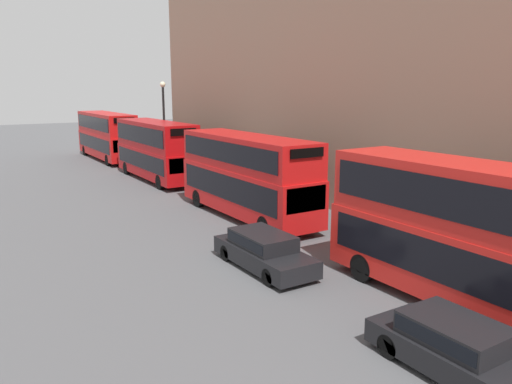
{
  "coord_description": "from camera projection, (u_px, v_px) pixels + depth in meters",
  "views": [
    {
      "loc": [
        -11.65,
        -3.36,
        6.76
      ],
      "look_at": [
        0.48,
        15.95,
        1.98
      ],
      "focal_mm": 35.0,
      "sensor_mm": 36.0,
      "label": 1
    }
  ],
  "objects": [
    {
      "name": "street_lamp",
      "position": [
        164.0,
        118.0,
        39.51
      ],
      "size": [
        0.44,
        0.44,
        7.23
      ],
      "color": "black",
      "rests_on": "ground"
    },
    {
      "name": "bus_leading",
      "position": [
        477.0,
        233.0,
        14.93
      ],
      "size": [
        2.59,
        10.28,
        4.54
      ],
      "color": "red",
      "rests_on": "ground"
    },
    {
      "name": "car_dark_sedan",
      "position": [
        456.0,
        346.0,
        11.9
      ],
      "size": [
        1.84,
        4.33,
        1.35
      ],
      "color": "black",
      "rests_on": "ground"
    },
    {
      "name": "bus_second_in_queue",
      "position": [
        247.0,
        173.0,
        26.04
      ],
      "size": [
        2.59,
        10.25,
        4.34
      ],
      "color": "red",
      "rests_on": "ground"
    },
    {
      "name": "bus_trailing",
      "position": [
        106.0,
        134.0,
        47.49
      ],
      "size": [
        2.59,
        11.44,
        4.42
      ],
      "color": "red",
      "rests_on": "ground"
    },
    {
      "name": "car_hatchback",
      "position": [
        264.0,
        250.0,
        18.91
      ],
      "size": [
        1.81,
        4.78,
        1.39
      ],
      "color": "black",
      "rests_on": "ground"
    },
    {
      "name": "pedestrian",
      "position": [
        195.0,
        167.0,
        37.9
      ],
      "size": [
        0.36,
        0.36,
        1.77
      ],
      "color": "#334C6B",
      "rests_on": "ground"
    },
    {
      "name": "bus_third_in_queue",
      "position": [
        156.0,
        148.0,
        36.85
      ],
      "size": [
        2.59,
        10.32,
        4.34
      ],
      "color": "#B20C0F",
      "rests_on": "ground"
    }
  ]
}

